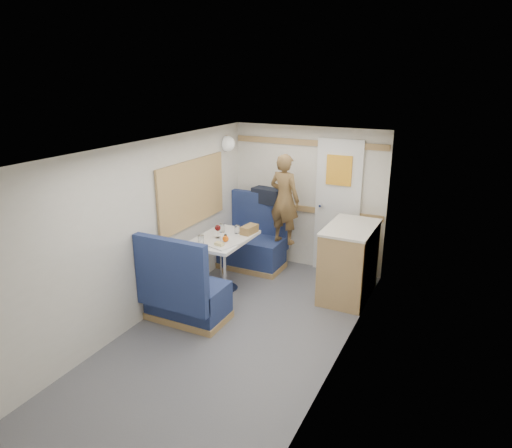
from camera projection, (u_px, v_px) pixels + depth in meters
The scene contains 28 objects.
floor at pixel (230, 340), 4.78m from camera, with size 4.50×4.50×0.00m, color #515156.
ceiling at pixel (226, 150), 4.16m from camera, with size 4.50×4.50×0.00m, color silver.
wall_back at pixel (307, 198), 6.39m from camera, with size 2.20×0.02×2.00m, color silver.
wall_left at pixel (140, 235), 4.93m from camera, with size 0.02×4.50×2.00m, color silver.
wall_right at pixel (337, 272), 4.01m from camera, with size 0.02×4.50×2.00m, color silver.
oak_trim_low at pixel (306, 209), 6.42m from camera, with size 2.15×0.02×0.08m, color #AC874E.
oak_trim_high at pixel (309, 143), 6.13m from camera, with size 2.15×0.02×0.08m, color #AC874E.
side_window at pixel (192, 192), 5.70m from camera, with size 0.04×1.30×0.72m, color #A4B297.
rear_door at pixel (338, 205), 6.18m from camera, with size 0.62×0.12×1.86m.
dinette_table at pixel (223, 249), 5.73m from camera, with size 0.62×0.92×0.72m.
bench_far at pixel (254, 247), 6.55m from camera, with size 0.90×0.59×1.05m.
bench_near at pixel (185, 297), 5.08m from camera, with size 0.90×0.59×1.05m.
ledge at pixel (261, 203), 6.59m from camera, with size 0.90×0.14×0.04m, color #AC874E.
dome_light at pixel (228, 144), 6.25m from camera, with size 0.20×0.20×0.20m, color white.
galley_counter at pixel (349, 261), 5.62m from camera, with size 0.57×0.92×0.92m.
person at pixel (284, 199), 6.11m from camera, with size 0.45×0.29×1.23m, color brown.
duffel_bag at pixel (268, 196), 6.51m from camera, with size 0.44×0.21×0.21m, color black.
tray at pixel (225, 244), 5.44m from camera, with size 0.28×0.37×0.02m, color white.
orange_fruit at pixel (226, 239), 5.47m from camera, with size 0.08×0.08×0.08m, color orange.
cheese_block at pixel (219, 244), 5.36m from camera, with size 0.11×0.06×0.04m, color #DBC97E.
wine_glass at pixel (218, 228), 5.63m from camera, with size 0.08×0.08×0.17m.
tumbler_left at pixel (201, 240), 5.42m from camera, with size 0.07×0.07×0.12m, color white.
tumbler_mid at pixel (222, 228), 5.86m from camera, with size 0.07×0.07×0.11m, color white.
tumbler_right at pixel (237, 229), 5.81m from camera, with size 0.06×0.06×0.11m, color silver.
beer_glass at pixel (246, 232), 5.75m from camera, with size 0.06×0.06×0.10m, color brown.
pepper_grinder at pixel (225, 238), 5.54m from camera, with size 0.03×0.03×0.09m, color black.
salt_grinder at pixel (221, 239), 5.52m from camera, with size 0.03×0.03×0.08m, color white.
bread_loaf at pixel (249, 229), 5.82m from camera, with size 0.13×0.24×0.10m, color brown.
Camera 1 is at (2.08, -3.61, 2.66)m, focal length 32.00 mm.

